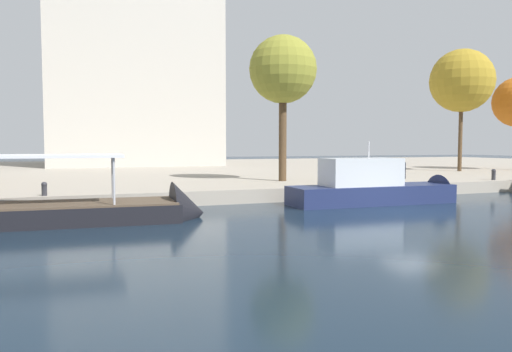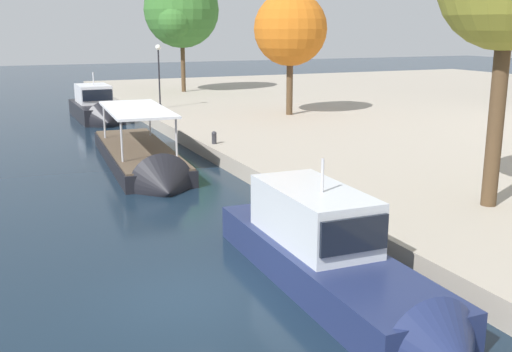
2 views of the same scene
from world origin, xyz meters
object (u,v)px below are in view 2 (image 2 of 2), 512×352
at_px(motor_yacht_2, 334,265).
at_px(tree_0, 182,10).
at_px(motor_yacht_0, 97,111).
at_px(tree_2, 292,28).
at_px(lamp_post, 159,68).
at_px(tour_boat_1, 143,161).
at_px(mooring_bollard_1, 214,137).

xyz_separation_m(motor_yacht_2, tree_0, (-44.46, 9.60, 7.75)).
height_order(motor_yacht_0, tree_2, tree_2).
xyz_separation_m(lamp_post, tree_0, (-11.33, 5.41, 4.62)).
height_order(motor_yacht_2, tree_0, tree_0).
bearing_deg(tree_2, tour_boat_1, -54.00).
bearing_deg(motor_yacht_0, tour_boat_1, -2.76).
bearing_deg(tour_boat_1, motor_yacht_0, -178.87).
xyz_separation_m(mooring_bollard_1, tree_2, (-8.74, 9.07, 5.67)).
xyz_separation_m(tour_boat_1, tree_2, (-9.58, 13.18, 6.47)).
bearing_deg(tree_0, motor_yacht_0, -44.54).
bearing_deg(mooring_bollard_1, tree_0, 166.16).
distance_m(motor_yacht_0, tour_boat_1, 17.70).
distance_m(tour_boat_1, tree_2, 17.53).
bearing_deg(tree_2, mooring_bollard_1, -46.06).
height_order(tour_boat_1, mooring_bollard_1, tour_boat_1).
distance_m(motor_yacht_0, mooring_bollard_1, 17.20).
bearing_deg(lamp_post, tree_0, 154.48).
relative_size(lamp_post, tree_0, 0.43).
distance_m(lamp_post, tree_0, 13.38).
bearing_deg(motor_yacht_0, tree_2, 56.49).
relative_size(mooring_bollard_1, tree_0, 0.06).
xyz_separation_m(tour_boat_1, tree_0, (-27.93, 10.79, 8.12)).
bearing_deg(mooring_bollard_1, tour_boat_1, -78.53).
distance_m(tour_boat_1, motor_yacht_2, 16.58).
bearing_deg(motor_yacht_0, motor_yacht_2, 0.33).
distance_m(motor_yacht_2, tree_2, 29.37).
bearing_deg(tour_boat_1, lamp_post, 165.47).
relative_size(tour_boat_1, mooring_bollard_1, 19.69).
bearing_deg(motor_yacht_0, mooring_bollard_1, 10.95).
xyz_separation_m(mooring_bollard_1, lamp_post, (-15.77, 1.27, 2.69)).
relative_size(tour_boat_1, tree_2, 1.57).
relative_size(motor_yacht_0, tour_boat_1, 0.67).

